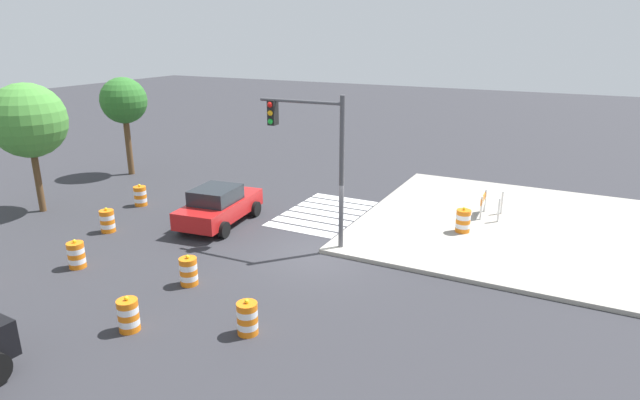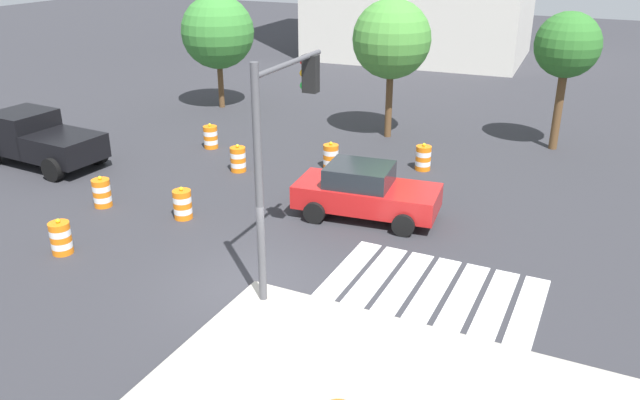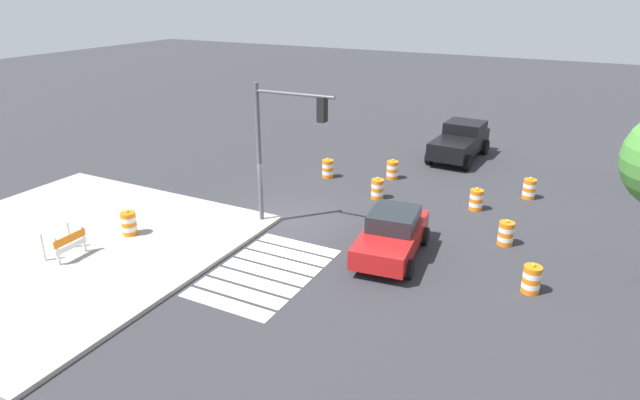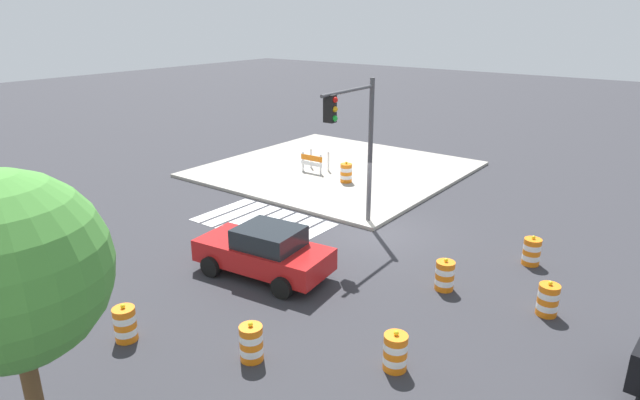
{
  "view_description": "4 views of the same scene",
  "coord_description": "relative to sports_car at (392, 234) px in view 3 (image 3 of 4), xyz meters",
  "views": [
    {
      "loc": [
        -15.81,
        -8.05,
        7.72
      ],
      "look_at": [
        1.18,
        0.54,
        1.62
      ],
      "focal_mm": 29.74,
      "sensor_mm": 36.0,
      "label": 1
    },
    {
      "loc": [
        7.36,
        -11.61,
        8.06
      ],
      "look_at": [
        0.75,
        2.15,
        1.63
      ],
      "focal_mm": 35.82,
      "sensor_mm": 36.0,
      "label": 2
    },
    {
      "loc": [
        17.4,
        10.85,
        8.99
      ],
      "look_at": [
        0.7,
        2.13,
        1.51
      ],
      "focal_mm": 30.42,
      "sensor_mm": 36.0,
      "label": 3
    },
    {
      "loc": [
        -9.74,
        16.26,
        7.82
      ],
      "look_at": [
        2.13,
        0.51,
        0.97
      ],
      "focal_mm": 30.17,
      "sensor_mm": 36.0,
      "label": 4
    }
  ],
  "objects": [
    {
      "name": "ground_plane",
      "position": [
        -0.86,
        -5.08,
        -0.81
      ],
      "size": [
        120.0,
        120.0,
        0.0
      ],
      "primitive_type": "plane",
      "color": "#2D2D33"
    },
    {
      "name": "sidewalk_corner",
      "position": [
        5.14,
        -11.08,
        -0.74
      ],
      "size": [
        12.0,
        12.0,
        0.15
      ],
      "primitive_type": "cube",
      "color": "#9E998E",
      "rests_on": "ground"
    },
    {
      "name": "crosswalk_stripes",
      "position": [
        3.14,
        -3.28,
        -0.8
      ],
      "size": [
        5.1,
        3.2,
        0.02
      ],
      "color": "silver",
      "rests_on": "ground"
    },
    {
      "name": "sports_car",
      "position": [
        0.0,
        0.0,
        0.0
      ],
      "size": [
        4.48,
        2.51,
        1.63
      ],
      "color": "red",
      "rests_on": "ground"
    },
    {
      "name": "pickup_truck",
      "position": [
        -12.91,
        -0.78,
        0.16
      ],
      "size": [
        5.26,
        2.58,
        1.92
      ],
      "color": "black",
      "rests_on": "ground"
    },
    {
      "name": "traffic_barrel_near_corner",
      "position": [
        -6.47,
        -5.81,
        -0.36
      ],
      "size": [
        0.56,
        0.56,
        1.02
      ],
      "color": "orange",
      "rests_on": "ground"
    },
    {
      "name": "traffic_barrel_crosswalk_end",
      "position": [
        -4.92,
        -2.52,
        -0.36
      ],
      "size": [
        0.56,
        0.56,
        1.02
      ],
      "color": "orange",
      "rests_on": "ground"
    },
    {
      "name": "traffic_barrel_median_near",
      "position": [
        0.37,
        4.78,
        -0.36
      ],
      "size": [
        0.56,
        0.56,
        1.02
      ],
      "color": "orange",
      "rests_on": "ground"
    },
    {
      "name": "traffic_barrel_median_far",
      "position": [
        -7.78,
        -2.88,
        -0.36
      ],
      "size": [
        0.56,
        0.56,
        1.02
      ],
      "color": "orange",
      "rests_on": "ground"
    },
    {
      "name": "traffic_barrel_far_curb",
      "position": [
        -8.1,
        3.55,
        -0.36
      ],
      "size": [
        0.56,
        0.56,
        1.02
      ],
      "color": "orange",
      "rests_on": "ground"
    },
    {
      "name": "traffic_barrel_lane_center",
      "position": [
        -5.64,
        1.73,
        -0.36
      ],
      "size": [
        0.56,
        0.56,
        1.02
      ],
      "color": "orange",
      "rests_on": "ground"
    },
    {
      "name": "traffic_barrel_opposite_curb",
      "position": [
        -2.74,
        3.46,
        -0.36
      ],
      "size": [
        0.56,
        0.56,
        1.02
      ],
      "color": "orange",
      "rests_on": "ground"
    },
    {
      "name": "traffic_barrel_on_sidewalk",
      "position": [
        3.29,
        -9.33,
        -0.21
      ],
      "size": [
        0.56,
        0.56,
        1.02
      ],
      "color": "orange",
      "rests_on": "sidewalk_corner"
    },
    {
      "name": "construction_barricade",
      "position": [
        5.64,
        -9.8,
        -0.09
      ],
      "size": [
        1.3,
        0.82,
        1.0
      ],
      "color": "silver",
      "rests_on": "sidewalk_corner"
    },
    {
      "name": "traffic_light_pole",
      "position": [
        -0.31,
        -4.54,
        3.1
      ],
      "size": [
        0.47,
        3.29,
        5.5
      ],
      "color": "#4C4C51",
      "rests_on": "sidewalk_corner"
    }
  ]
}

